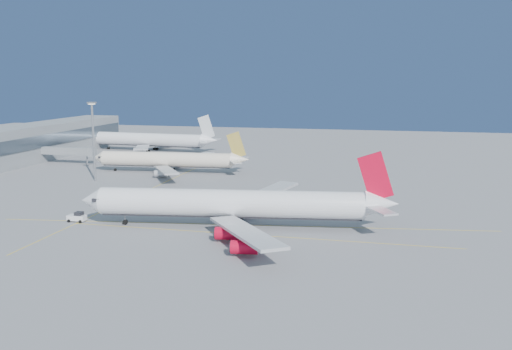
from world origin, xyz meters
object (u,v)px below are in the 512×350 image
at_px(airliner_etihad, 170,160).
at_px(airliner_third, 152,140).
at_px(pushback_tug, 77,217).
at_px(light_mast, 93,135).
at_px(airliner_virgin, 237,204).

xyz_separation_m(airliner_etihad, airliner_third, (-31.28, 55.50, 0.65)).
distance_m(airliner_etihad, pushback_tug, 74.06).
distance_m(airliner_third, light_mast, 79.55).
relative_size(airliner_virgin, light_mast, 2.81).
bearing_deg(airliner_third, pushback_tug, -70.96).
height_order(airliner_etihad, airliner_third, airliner_third).
distance_m(pushback_tug, light_mast, 58.51).
xyz_separation_m(airliner_virgin, pushback_tug, (-39.74, -3.93, -4.47)).
xyz_separation_m(pushback_tug, light_mast, (-23.60, 51.49, 14.70)).
height_order(airliner_virgin, airliner_third, airliner_virgin).
bearing_deg(airliner_etihad, light_mast, -134.16).
bearing_deg(light_mast, pushback_tug, -65.38).
height_order(airliner_third, pushback_tug, airliner_third).
bearing_deg(pushback_tug, airliner_third, 105.05).
xyz_separation_m(airliner_etihad, pushback_tug, (5.28, -73.78, -3.63)).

